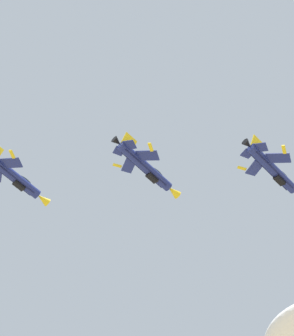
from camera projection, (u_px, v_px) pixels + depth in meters
The scene contains 3 objects.
fighter_jet_lead at pixel (274, 170), 100.51m from camera, with size 12.09×12.77×5.25m.
fighter_jet_left_wing at pixel (146, 167), 100.48m from camera, with size 12.07×12.77×5.29m.
fighter_jet_right_wing at pixel (13, 175), 100.99m from camera, with size 12.17×12.77×5.07m.
Camera 1 is at (4.75, 0.90, 1.64)m, focal length 61.35 mm.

